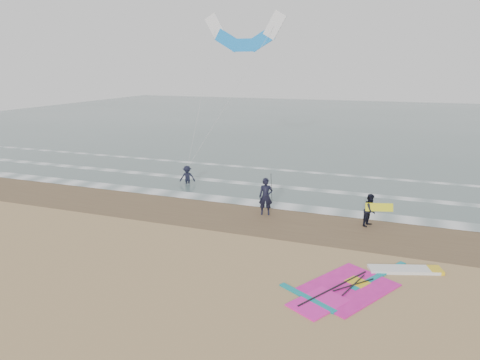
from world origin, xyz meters
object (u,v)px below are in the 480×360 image
(windsurf_rig, at_px, (364,283))
(surf_kite, at_px, (244,36))
(person_walking, at_px, (370,210))
(person_wading, at_px, (187,172))
(person_standing, at_px, (266,197))

(windsurf_rig, xyz_separation_m, surf_kite, (-9.80, 14.62, 9.55))
(person_walking, xyz_separation_m, surf_kite, (-9.55, 8.49, 8.78))
(windsurf_rig, xyz_separation_m, person_wading, (-12.10, 9.94, 0.76))
(person_walking, bearing_deg, person_wading, 94.88)
(person_walking, distance_m, surf_kite, 15.51)
(person_wading, bearing_deg, windsurf_rig, -58.08)
(windsurf_rig, distance_m, person_wading, 15.68)
(person_wading, xyz_separation_m, surf_kite, (2.30, 4.67, 8.79))
(person_standing, height_order, person_wading, person_standing)
(person_wading, bearing_deg, person_walking, -36.52)
(windsurf_rig, relative_size, person_standing, 2.84)
(windsurf_rig, xyz_separation_m, person_walking, (-0.24, 6.13, 0.77))
(windsurf_rig, relative_size, surf_kite, 0.55)
(windsurf_rig, height_order, person_standing, person_standing)
(windsurf_rig, height_order, person_wading, person_wading)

